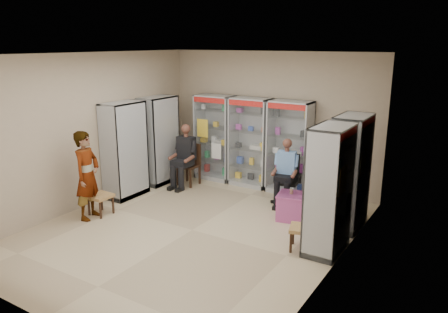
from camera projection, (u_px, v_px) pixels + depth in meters
The scene contains 18 objects.
floor at pixel (192, 230), 7.63m from camera, with size 6.00×6.00×0.00m, color tan.
room_shell at pixel (190, 119), 7.13m from camera, with size 5.02×6.02×3.01m.
cabinet_back_left at pixel (215, 138), 10.28m from camera, with size 0.90×0.50×2.00m, color silver.
cabinet_back_mid at pixel (250, 142), 9.80m from camera, with size 0.90×0.50×2.00m, color silver.
cabinet_back_right at pixel (289, 148), 9.31m from camera, with size 0.90×0.50×2.00m, color silver.
cabinet_right_far at pixel (350, 172), 7.55m from camera, with size 0.50×0.90×2.00m, color #ADB0B5.
cabinet_right_near at pixel (329, 190), 6.65m from camera, with size 0.50×0.90×2.00m, color #B9BCC1.
cabinet_left_far at pixel (159, 140), 10.00m from camera, with size 0.50×0.90×2.00m, color silver.
cabinet_left_near at pixel (125, 150), 9.09m from camera, with size 0.50×0.90×2.00m, color #B1B3B9.
wooden_chair at pixel (188, 165), 9.95m from camera, with size 0.42×0.42×0.94m, color black.
seated_customer at pixel (187, 157), 9.86m from camera, with size 0.44×0.60×1.34m, color black, non-canonical shape.
office_chair at pixel (287, 179), 8.84m from camera, with size 0.54×0.54×0.99m, color black.
seated_shopkeeper at pixel (286, 173), 8.76m from camera, with size 0.41×0.58×1.26m, color #75B3E8, non-canonical shape.
pink_trunk at pixel (292, 207), 8.05m from camera, with size 0.51×0.49×0.49m, color #B84994.
tea_glass at pixel (292, 191), 7.99m from camera, with size 0.07×0.07×0.10m, color #5B1B07.
woven_stool_a at pixel (302, 238), 6.88m from camera, with size 0.38×0.38×0.38m, color olive.
woven_stool_b at pixel (101, 204), 8.29m from camera, with size 0.39×0.39×0.39m, color #A08843.
standing_man at pixel (87, 175), 7.97m from camera, with size 0.60×0.40×1.65m, color #97989A.
Camera 1 is at (4.21, -5.69, 3.20)m, focal length 35.00 mm.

